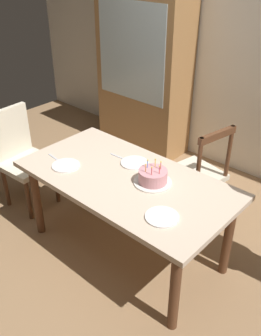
% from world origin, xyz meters
% --- Properties ---
extents(ground, '(6.40, 6.40, 0.00)m').
position_xyz_m(ground, '(0.00, 0.00, 0.00)').
color(ground, '#93704C').
extents(back_wall, '(6.40, 0.10, 2.60)m').
position_xyz_m(back_wall, '(0.00, 1.85, 1.30)').
color(back_wall, silver).
rests_on(back_wall, ground).
extents(dining_table, '(1.65, 0.87, 0.72)m').
position_xyz_m(dining_table, '(0.00, 0.00, 0.64)').
color(dining_table, beige).
rests_on(dining_table, ground).
extents(birthday_cake, '(0.28, 0.28, 0.17)m').
position_xyz_m(birthday_cake, '(0.20, 0.08, 0.77)').
color(birthday_cake, silver).
rests_on(birthday_cake, dining_table).
extents(plate_near_celebrant, '(0.22, 0.22, 0.01)m').
position_xyz_m(plate_near_celebrant, '(-0.45, -0.19, 0.73)').
color(plate_near_celebrant, white).
rests_on(plate_near_celebrant, dining_table).
extents(plate_far_side, '(0.22, 0.22, 0.01)m').
position_xyz_m(plate_far_side, '(-0.08, 0.19, 0.73)').
color(plate_far_side, white).
rests_on(plate_far_side, dining_table).
extents(plate_near_guest, '(0.22, 0.22, 0.01)m').
position_xyz_m(plate_near_guest, '(0.50, -0.19, 0.73)').
color(plate_near_guest, white).
rests_on(plate_near_guest, dining_table).
extents(fork_near_celebrant, '(0.18, 0.04, 0.01)m').
position_xyz_m(fork_near_celebrant, '(-0.61, -0.18, 0.73)').
color(fork_near_celebrant, silver).
rests_on(fork_near_celebrant, dining_table).
extents(fork_far_side, '(0.18, 0.03, 0.01)m').
position_xyz_m(fork_far_side, '(-0.24, 0.18, 0.73)').
color(fork_far_side, silver).
rests_on(fork_far_side, dining_table).
extents(chair_spindle_back, '(0.52, 0.52, 0.95)m').
position_xyz_m(chair_spindle_back, '(0.16, 0.75, 0.46)').
color(chair_spindle_back, beige).
rests_on(chair_spindle_back, ground).
extents(chair_upholstered, '(0.47, 0.47, 0.95)m').
position_xyz_m(chair_upholstered, '(-1.22, -0.13, 0.53)').
color(chair_upholstered, beige).
rests_on(chair_upholstered, ground).
extents(china_cabinet, '(1.10, 0.45, 1.90)m').
position_xyz_m(china_cabinet, '(-1.15, 1.56, 0.95)').
color(china_cabinet, '#9E7042').
rests_on(china_cabinet, ground).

